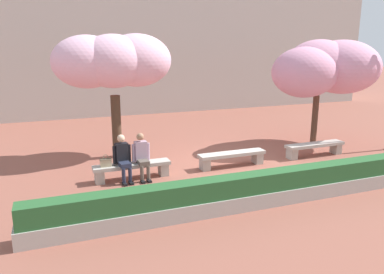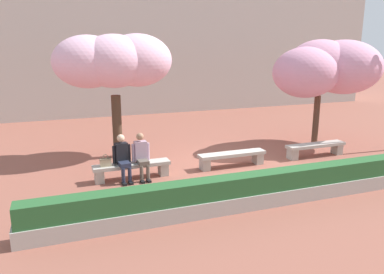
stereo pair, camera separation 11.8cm
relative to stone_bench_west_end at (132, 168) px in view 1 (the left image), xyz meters
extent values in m
plane|color=#8E5142|center=(3.11, 0.00, -0.31)|extent=(100.00, 100.00, 0.00)
cube|color=#B7B2A8|center=(3.11, 11.77, 4.18)|extent=(28.00, 4.00, 8.98)
cube|color=#ADA89E|center=(0.00, 0.00, 0.09)|extent=(2.16, 0.43, 0.10)
cube|color=#ADA89E|center=(-0.91, -0.01, -0.14)|extent=(0.24, 0.34, 0.35)
cube|color=#ADA89E|center=(0.91, 0.01, -0.14)|extent=(0.24, 0.34, 0.35)
cube|color=#ADA89E|center=(3.11, 0.00, 0.09)|extent=(2.16, 0.43, 0.10)
cube|color=#ADA89E|center=(2.20, -0.01, -0.14)|extent=(0.24, 0.34, 0.35)
cube|color=#ADA89E|center=(4.02, 0.01, -0.14)|extent=(0.24, 0.34, 0.35)
cube|color=#ADA89E|center=(6.22, 0.00, 0.09)|extent=(2.16, 0.43, 0.10)
cube|color=#ADA89E|center=(5.31, -0.01, -0.14)|extent=(0.24, 0.34, 0.35)
cube|color=#ADA89E|center=(7.13, 0.01, -0.14)|extent=(0.24, 0.34, 0.35)
cube|color=black|center=(-0.31, -0.43, -0.28)|extent=(0.12, 0.23, 0.06)
cylinder|color=#23283D|center=(-0.31, -0.37, -0.07)|extent=(0.10, 0.10, 0.42)
cube|color=black|center=(-0.13, -0.41, -0.28)|extent=(0.12, 0.23, 0.06)
cylinder|color=#23283D|center=(-0.13, -0.35, -0.07)|extent=(0.10, 0.10, 0.42)
cube|color=#23283D|center=(-0.24, -0.18, 0.20)|extent=(0.32, 0.43, 0.12)
cube|color=black|center=(-0.27, 0.04, 0.47)|extent=(0.36, 0.26, 0.54)
sphere|color=beige|center=(-0.27, 0.04, 0.87)|extent=(0.21, 0.21, 0.21)
cylinder|color=black|center=(-0.48, 0.00, 0.43)|extent=(0.09, 0.09, 0.50)
cylinder|color=black|center=(-0.06, 0.04, 0.43)|extent=(0.09, 0.09, 0.50)
cube|color=black|center=(0.19, -0.42, -0.28)|extent=(0.11, 0.22, 0.06)
cylinder|color=brown|center=(0.19, -0.36, -0.07)|extent=(0.10, 0.10, 0.42)
cube|color=black|center=(0.37, -0.42, -0.28)|extent=(0.11, 0.22, 0.06)
cylinder|color=brown|center=(0.37, -0.36, -0.07)|extent=(0.10, 0.10, 0.42)
cube|color=brown|center=(0.27, -0.18, 0.20)|extent=(0.29, 0.41, 0.12)
cube|color=#B293A8|center=(0.27, 0.04, 0.47)|extent=(0.35, 0.23, 0.54)
sphere|color=#A37556|center=(0.27, 0.04, 0.87)|extent=(0.21, 0.21, 0.21)
cylinder|color=#B293A8|center=(0.06, 0.01, 0.43)|extent=(0.09, 0.09, 0.50)
cylinder|color=#B293A8|center=(0.48, 0.03, 0.43)|extent=(0.09, 0.09, 0.50)
cube|color=tan|center=(-0.72, -0.02, 0.25)|extent=(0.30, 0.14, 0.22)
cube|color=gray|center=(-0.72, -0.02, 0.34)|extent=(0.30, 0.15, 0.04)
torus|color=#807259|center=(-0.72, -0.02, 0.41)|extent=(0.14, 0.02, 0.14)
cylinder|color=#473323|center=(0.00, 2.31, 0.72)|extent=(0.31, 0.31, 2.07)
ellipsoid|color=#EFB7D1|center=(0.00, 2.31, 2.85)|extent=(2.26, 2.01, 1.69)
ellipsoid|color=#EFB7D1|center=(-0.79, 2.53, 2.83)|extent=(2.23, 2.07, 1.67)
ellipsoid|color=#EFB7D1|center=(0.78, 2.44, 2.86)|extent=(2.29, 2.02, 1.72)
cylinder|color=#513828|center=(7.25, 1.38, 0.61)|extent=(0.22, 0.22, 1.84)
ellipsoid|color=pink|center=(7.25, 1.38, 2.60)|extent=(2.53, 2.29, 1.90)
ellipsoid|color=pink|center=(6.44, 1.10, 2.42)|extent=(2.35, 2.14, 1.76)
ellipsoid|color=pink|center=(8.07, 1.15, 2.57)|extent=(2.60, 2.84, 1.95)
cube|color=#ADA89E|center=(3.11, -2.83, -0.13)|extent=(11.89, 0.50, 0.36)
cube|color=#285B2D|center=(3.11, -2.83, 0.27)|extent=(11.79, 0.44, 0.44)
camera|label=1|loc=(-1.97, -9.88, 3.33)|focal=35.00mm
camera|label=2|loc=(-1.86, -9.92, 3.33)|focal=35.00mm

